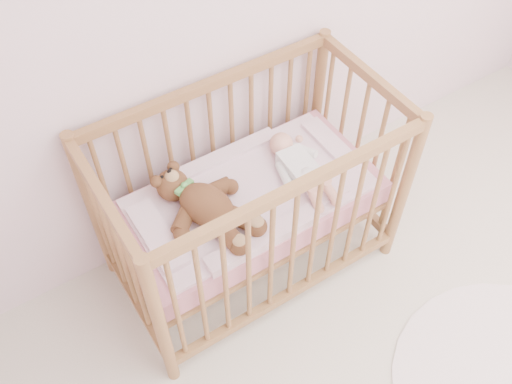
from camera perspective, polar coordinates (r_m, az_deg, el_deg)
crib at (r=2.71m, az=-0.57°, el=-0.93°), size 1.36×0.76×1.00m
mattress at (r=2.72m, az=-0.57°, el=-1.12°), size 1.22×0.62×0.13m
blanket at (r=2.66m, az=-0.58°, el=-0.12°), size 1.10×0.58×0.06m
baby at (r=2.69m, az=4.24°, el=2.87°), size 0.28×0.53×0.12m
teddy_bear at (r=2.51m, az=-4.96°, el=-1.45°), size 0.60×0.70×0.17m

